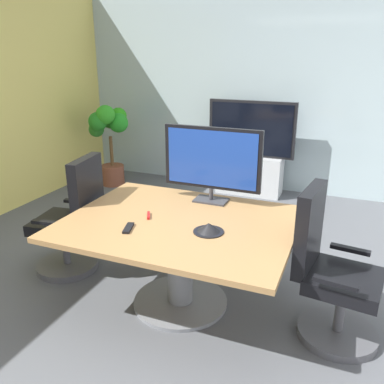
{
  "coord_description": "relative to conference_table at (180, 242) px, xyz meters",
  "views": [
    {
      "loc": [
        1.04,
        -2.48,
        1.96
      ],
      "look_at": [
        -0.12,
        0.37,
        0.88
      ],
      "focal_mm": 38.09,
      "sensor_mm": 36.0,
      "label": 1
    }
  ],
  "objects": [
    {
      "name": "conference_phone",
      "position": [
        0.27,
        -0.11,
        0.21
      ],
      "size": [
        0.22,
        0.22,
        0.07
      ],
      "color": "black",
      "rests_on": "conference_table"
    },
    {
      "name": "office_chair_right",
      "position": [
        1.12,
        0.06,
        -0.09
      ],
      "size": [
        0.62,
        0.6,
        1.09
      ],
      "rotation": [
        0.0,
        0.0,
        1.44
      ],
      "color": "#4C4C51",
      "rests_on": "ground"
    },
    {
      "name": "tv_monitor",
      "position": [
        0.08,
        0.5,
        0.54
      ],
      "size": [
        0.84,
        0.18,
        0.64
      ],
      "color": "#333338",
      "rests_on": "conference_table"
    },
    {
      "name": "remote_control",
      "position": [
        -0.28,
        -0.28,
        0.19
      ],
      "size": [
        0.1,
        0.18,
        0.02
      ],
      "primitive_type": "cube",
      "rotation": [
        0.0,
        0.0,
        0.29
      ],
      "color": "black",
      "rests_on": "conference_table"
    },
    {
      "name": "wall_back_glass_partition",
      "position": [
        0.12,
        3.2,
        0.87
      ],
      "size": [
        5.99,
        0.1,
        2.84
      ],
      "primitive_type": "cube",
      "color": "#9EB2B7",
      "rests_on": "ground"
    },
    {
      "name": "whiteboard_marker",
      "position": [
        -0.26,
        -0.02,
        0.19
      ],
      "size": [
        0.08,
        0.13,
        0.02
      ],
      "primitive_type": "cube",
      "rotation": [
        0.0,
        0.0,
        -1.1
      ],
      "color": "red",
      "rests_on": "conference_table"
    },
    {
      "name": "ground_plane",
      "position": [
        0.12,
        -0.12,
        -0.55
      ],
      "size": [
        7.63,
        7.63,
        0.0
      ],
      "primitive_type": "plane",
      "color": "#515459"
    },
    {
      "name": "potted_plant",
      "position": [
        -2.2,
        2.44,
        0.24
      ],
      "size": [
        0.62,
        0.64,
        1.22
      ],
      "color": "brown",
      "rests_on": "ground"
    },
    {
      "name": "conference_table",
      "position": [
        0.0,
        0.0,
        0.0
      ],
      "size": [
        1.72,
        1.34,
        0.73
      ],
      "color": "olive",
      "rests_on": "ground"
    },
    {
      "name": "wall_display_unit",
      "position": [
        -0.17,
        2.84,
        -0.11
      ],
      "size": [
        1.2,
        0.36,
        1.31
      ],
      "color": "#B7BABC",
      "rests_on": "ground"
    },
    {
      "name": "office_chair_left",
      "position": [
        -1.12,
        0.12,
        -0.09
      ],
      "size": [
        0.62,
        0.6,
        1.09
      ],
      "rotation": [
        0.0,
        0.0,
        -1.43
      ],
      "color": "#4C4C51",
      "rests_on": "ground"
    }
  ]
}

